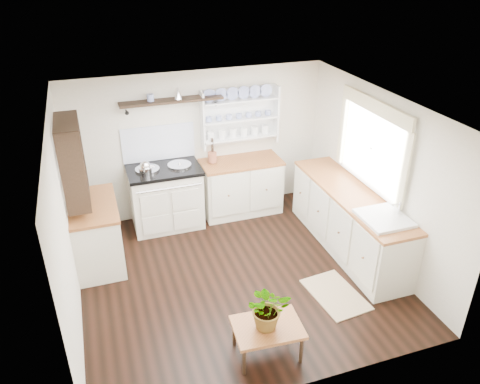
{
  "coord_description": "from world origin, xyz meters",
  "views": [
    {
      "loc": [
        -1.57,
        -4.77,
        3.89
      ],
      "look_at": [
        0.13,
        0.25,
        1.1
      ],
      "focal_mm": 35.0,
      "sensor_mm": 36.0,
      "label": 1
    }
  ],
  "objects": [
    {
      "name": "wall_back",
      "position": [
        0.0,
        1.9,
        1.15
      ],
      "size": [
        4.0,
        0.02,
        2.3
      ],
      "primitive_type": "cube",
      "color": "beige",
      "rests_on": "ground"
    },
    {
      "name": "right_cabinets",
      "position": [
        1.7,
        0.1,
        0.46
      ],
      "size": [
        0.62,
        2.43,
        0.9
      ],
      "color": "silver",
      "rests_on": "floor"
    },
    {
      "name": "back_cabinets",
      "position": [
        0.6,
        1.6,
        0.46
      ],
      "size": [
        1.27,
        0.63,
        0.9
      ],
      "color": "silver",
      "rests_on": "floor"
    },
    {
      "name": "left_shelving",
      "position": [
        -1.84,
        0.9,
        1.55
      ],
      "size": [
        0.28,
        0.8,
        1.05
      ],
      "primitive_type": "cube",
      "color": "black",
      "rests_on": "wall_left"
    },
    {
      "name": "window",
      "position": [
        1.95,
        0.15,
        1.56
      ],
      "size": [
        0.08,
        1.55,
        1.22
      ],
      "color": "white",
      "rests_on": "wall_right"
    },
    {
      "name": "floor_rug",
      "position": [
        1.04,
        -0.79,
        0.01
      ],
      "size": [
        0.63,
        0.9,
        0.02
      ],
      "primitive_type": "cube",
      "rotation": [
        0.0,
        0.0,
        0.1
      ],
      "color": "#876D4E",
      "rests_on": "floor"
    },
    {
      "name": "kettle",
      "position": [
        -0.91,
        1.45,
        1.05
      ],
      "size": [
        0.19,
        0.19,
        0.23
      ],
      "primitive_type": null,
      "color": "silver",
      "rests_on": "aga_cooker"
    },
    {
      "name": "wall_left",
      "position": [
        -2.0,
        0.0,
        1.15
      ],
      "size": [
        0.02,
        3.8,
        2.3
      ],
      "primitive_type": "cube",
      "color": "beige",
      "rests_on": "ground"
    },
    {
      "name": "ceiling",
      "position": [
        0.0,
        0.0,
        2.3
      ],
      "size": [
        4.0,
        3.8,
        0.01
      ],
      "primitive_type": "cube",
      "color": "white",
      "rests_on": "wall_back"
    },
    {
      "name": "plate_rack",
      "position": [
        0.65,
        1.86,
        1.56
      ],
      "size": [
        1.2,
        0.22,
        0.9
      ],
      "color": "white",
      "rests_on": "wall_back"
    },
    {
      "name": "potted_plant",
      "position": [
        -0.13,
        -1.4,
        0.64
      ],
      "size": [
        0.5,
        0.46,
        0.49
      ],
      "primitive_type": "imported",
      "rotation": [
        0.0,
        0.0,
        -0.17
      ],
      "color": "#3F7233",
      "rests_on": "center_table"
    },
    {
      "name": "left_cabinets",
      "position": [
        -1.7,
        0.9,
        0.46
      ],
      "size": [
        0.62,
        1.13,
        0.9
      ],
      "color": "silver",
      "rests_on": "floor"
    },
    {
      "name": "utensil_crock",
      "position": [
        0.16,
        1.68,
        0.99
      ],
      "size": [
        0.14,
        0.14,
        0.16
      ],
      "primitive_type": "cylinder",
      "color": "#995338",
      "rests_on": "back_cabinets"
    },
    {
      "name": "aga_cooker",
      "position": [
        -0.63,
        1.57,
        0.49
      ],
      "size": [
        1.08,
        0.75,
        1.0
      ],
      "color": "beige",
      "rests_on": "floor"
    },
    {
      "name": "wall_right",
      "position": [
        2.0,
        0.0,
        1.15
      ],
      "size": [
        0.02,
        3.8,
        2.3
      ],
      "primitive_type": "cube",
      "color": "beige",
      "rests_on": "ground"
    },
    {
      "name": "belfast_sink",
      "position": [
        1.7,
        -0.65,
        0.8
      ],
      "size": [
        0.55,
        0.6,
        0.45
      ],
      "color": "white",
      "rests_on": "right_cabinets"
    },
    {
      "name": "high_shelf",
      "position": [
        -0.4,
        1.78,
        1.91
      ],
      "size": [
        1.5,
        0.29,
        0.16
      ],
      "color": "black",
      "rests_on": "wall_back"
    },
    {
      "name": "floor",
      "position": [
        0.0,
        0.0,
        0.0
      ],
      "size": [
        4.0,
        3.8,
        0.01
      ],
      "primitive_type": "cube",
      "color": "black",
      "rests_on": "ground"
    },
    {
      "name": "center_table",
      "position": [
        -0.13,
        -1.4,
        0.34
      ],
      "size": [
        0.75,
        0.56,
        0.39
      ],
      "rotation": [
        0.0,
        0.0,
        -0.07
      ],
      "color": "brown",
      "rests_on": "floor"
    }
  ]
}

